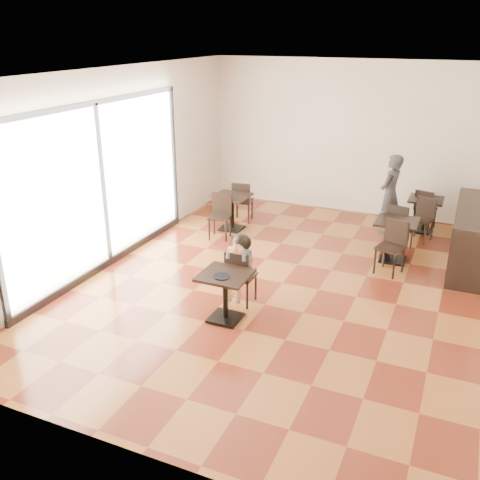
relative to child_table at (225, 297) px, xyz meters
The scene contains 22 objects.
floor 1.47m from the child_table, 75.90° to the left, with size 6.00×8.00×0.01m, color brown.
ceiling 3.19m from the child_table, 75.90° to the left, with size 6.00×8.00×0.01m, color white.
wall_back 5.54m from the child_table, 86.30° to the left, with size 6.00×0.01×3.20m, color white.
wall_front 2.92m from the child_table, 82.39° to the right, with size 6.00×0.01×3.20m, color white.
wall_left 3.24m from the child_table, 152.35° to the left, with size 0.01×8.00×3.20m, color white.
storefront_window 2.96m from the child_table, 161.27° to the left, with size 0.04×4.50×2.60m, color white.
child_table is the anchor object (origin of this frame).
child_chair 0.55m from the child_table, 90.00° to the left, with size 0.37×0.37×0.83m, color black, non-canonical shape.
child 0.58m from the child_table, 90.00° to the left, with size 0.37×0.52×1.05m, color slate, non-canonical shape.
plate 0.37m from the child_table, 90.00° to the right, with size 0.23×0.23×0.01m, color black.
pizza_slice 0.67m from the child_table, 90.00° to the left, with size 0.24×0.19×0.06m, color #E3BA73, non-canonical shape.
adult_patron 4.65m from the child_table, 71.58° to the left, with size 0.56×0.37×1.55m, color #353539.
cafe_table_mid 3.50m from the child_table, 58.86° to the left, with size 0.69×0.69×0.73m, color black, non-canonical shape.
cafe_table_left 3.58m from the child_table, 113.12° to the left, with size 0.67×0.67×0.71m, color black, non-canonical shape.
cafe_table_back 5.15m from the child_table, 65.77° to the left, with size 0.64×0.64×0.68m, color black, non-canonical shape.
chair_mid_a 3.98m from the child_table, 62.96° to the left, with size 0.40×0.40×0.88m, color black, non-canonical shape.
chair_mid_b 3.04m from the child_table, 53.50° to the left, with size 0.40×0.40×0.88m, color black, non-canonical shape.
chair_left_a 4.09m from the child_table, 110.09° to the left, with size 0.38×0.38×0.85m, color black, non-canonical shape.
chair_left_b 3.08m from the child_table, 117.14° to the left, with size 0.38×0.38×0.85m, color black, non-canonical shape.
chair_back_a 5.33m from the child_table, 66.61° to the left, with size 0.37×0.37×0.81m, color black, non-canonical shape.
chair_back_b 4.65m from the child_table, 62.98° to the left, with size 0.37×0.37×0.81m, color black, non-canonical shape.
service_counter 4.53m from the child_table, 48.49° to the left, with size 0.60×2.40×1.00m, color black.
Camera 1 is at (2.44, -7.25, 3.76)m, focal length 40.00 mm.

